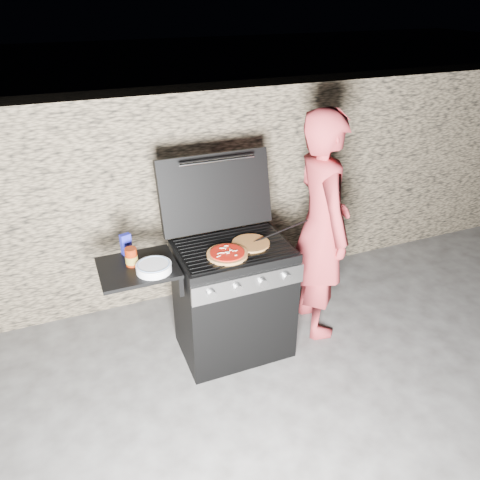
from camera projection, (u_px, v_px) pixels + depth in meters
name	position (u px, v px, depth m)	size (l,w,h in m)	color
ground	(234.00, 347.00, 3.69)	(50.00, 50.00, 0.00)	#3A3834
stone_wall	(190.00, 193.00, 4.12)	(8.00, 0.35, 1.80)	tan
gas_grill	(202.00, 307.00, 3.39)	(1.34, 0.79, 0.91)	black
pizza_topped	(227.00, 254.00, 3.14)	(0.28, 0.28, 0.03)	tan
pizza_plain	(251.00, 243.00, 3.28)	(0.27, 0.27, 0.01)	gold
sauce_jar	(131.00, 257.00, 3.03)	(0.08, 0.08, 0.12)	maroon
blue_carton	(126.00, 244.00, 3.15)	(0.07, 0.04, 0.15)	#1D22A7
plate_stack	(154.00, 268.00, 2.98)	(0.23, 0.23, 0.05)	white
person	(321.00, 227.00, 3.54)	(0.66, 0.43, 1.81)	#B8353B
tongs	(280.00, 231.00, 3.36)	(0.01, 0.01, 0.47)	black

